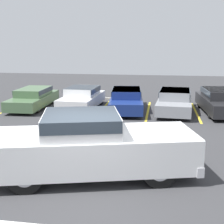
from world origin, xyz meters
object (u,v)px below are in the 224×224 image
parked_sedan_b (82,97)px  parked_sedan_c (126,99)px  parked_sedan_a (34,97)px  wheel_stop_curb (100,98)px  parked_sedan_e (219,100)px  parked_sedan_d (175,100)px  pickup_truck (93,145)px

parked_sedan_b → parked_sedan_c: bearing=89.1°
parked_sedan_a → wheel_stop_curb: parked_sedan_a is taller
parked_sedan_c → parked_sedan_e: 5.08m
parked_sedan_c → parked_sedan_b: bearing=-99.0°
parked_sedan_c → parked_sedan_d: bearing=83.9°
parked_sedan_d → parked_sedan_a: bearing=-85.7°
parked_sedan_b → parked_sedan_e: 7.68m
parked_sedan_c → wheel_stop_curb: (-2.11, 3.13, -0.58)m
pickup_truck → parked_sedan_a: size_ratio=1.29×
parked_sedan_c → wheel_stop_curb: bearing=-151.6°
pickup_truck → parked_sedan_e: (5.02, 9.18, -0.24)m
pickup_truck → parked_sedan_a: (-5.57, 9.00, -0.32)m
pickup_truck → parked_sedan_c: size_ratio=1.26×
parked_sedan_e → parked_sedan_b: bearing=-94.9°
parked_sedan_b → parked_sedan_c: size_ratio=0.88×
parked_sedan_b → parked_sedan_d: 5.29m
parked_sedan_b → parked_sedan_e: parked_sedan_e is taller
wheel_stop_curb → parked_sedan_b: bearing=-99.3°
parked_sedan_a → parked_sedan_d: (8.20, 0.04, 0.05)m
pickup_truck → wheel_stop_curb: bearing=85.2°
parked_sedan_c → parked_sedan_e: (5.08, 0.12, 0.04)m
parked_sedan_b → parked_sedan_c: (2.60, -0.15, -0.01)m
parked_sedan_a → parked_sedan_d: bearing=88.3°
pickup_truck → wheel_stop_curb: size_ratio=3.71×
pickup_truck → wheel_stop_curb: 12.41m
parked_sedan_d → parked_sedan_e: size_ratio=0.99×
parked_sedan_c → parked_sedan_d: size_ratio=1.03×
parked_sedan_b → parked_sedan_c: parked_sedan_b is taller
pickup_truck → parked_sedan_c: 9.06m
parked_sedan_b → parked_sedan_c: 2.61m
parked_sedan_a → parked_sedan_c: (5.52, 0.06, 0.04)m
parked_sedan_a → wheel_stop_curb: bearing=131.2°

